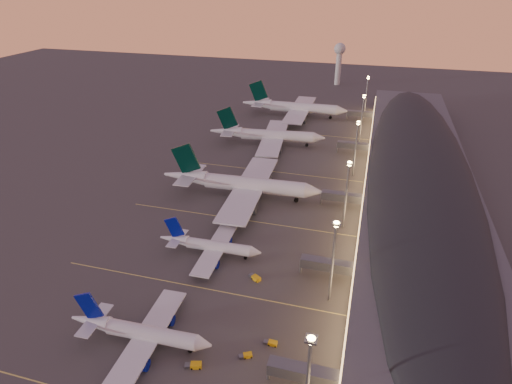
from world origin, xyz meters
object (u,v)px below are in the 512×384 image
at_px(airliner_wide_near, 241,184).
at_px(baggage_tug_c, 255,278).
at_px(baggage_tug_a, 194,365).
at_px(baggage_tug_d, 271,343).
at_px(airliner_wide_far, 294,107).
at_px(radar_tower, 339,57).
at_px(baggage_tug_b, 246,356).
at_px(airliner_narrow_south, 140,332).
at_px(airliner_wide_mid, 267,135).
at_px(airliner_narrow_north, 210,246).

bearing_deg(airliner_wide_near, baggage_tug_c, -70.46).
bearing_deg(baggage_tug_c, airliner_wide_near, 145.19).
height_order(baggage_tug_a, baggage_tug_d, baggage_tug_a).
bearing_deg(airliner_wide_near, airliner_wide_far, 87.78).
relative_size(radar_tower, baggage_tug_d, 9.51).
distance_m(baggage_tug_b, baggage_tug_c, 29.26).
distance_m(airliner_narrow_south, baggage_tug_a, 16.17).
height_order(radar_tower, baggage_tug_b, radar_tower).
height_order(airliner_narrow_south, radar_tower, radar_tower).
height_order(airliner_narrow_south, baggage_tug_c, airliner_narrow_south).
bearing_deg(airliner_wide_mid, airliner_wide_far, 79.41).
relative_size(airliner_wide_mid, airliner_wide_far, 0.91).
bearing_deg(airliner_wide_far, baggage_tug_d, -81.25).
bearing_deg(airliner_wide_near, airliner_narrow_north, -88.90).
xyz_separation_m(airliner_narrow_north, airliner_wide_far, (-3.11, 154.92, 2.35)).
bearing_deg(baggage_tug_c, baggage_tug_b, -45.23).
xyz_separation_m(baggage_tug_c, baggage_tug_d, (10.71, -23.25, -0.08)).
distance_m(airliner_wide_near, airliner_wide_far, 113.44).
relative_size(airliner_wide_mid, baggage_tug_d, 17.94).
xyz_separation_m(baggage_tug_b, baggage_tug_c, (-5.89, 28.66, 0.11)).
height_order(airliner_wide_far, baggage_tug_b, airliner_wide_far).
bearing_deg(airliner_narrow_south, airliner_wide_far, 88.05).
relative_size(airliner_wide_near, baggage_tug_b, 19.42).
bearing_deg(airliner_narrow_south, radar_tower, 84.61).
height_order(radar_tower, baggage_tug_d, radar_tower).
xyz_separation_m(airliner_wide_near, baggage_tug_a, (15.24, -84.75, -4.92)).
bearing_deg(airliner_wide_mid, baggage_tug_c, -83.71).
bearing_deg(radar_tower, airliner_narrow_north, -93.25).
distance_m(airliner_wide_far, radar_tower, 96.42).
height_order(airliner_narrow_south, baggage_tug_a, airliner_narrow_south).
bearing_deg(baggage_tug_c, airliner_narrow_south, -90.00).
height_order(airliner_wide_far, baggage_tug_c, airliner_wide_far).
bearing_deg(baggage_tug_c, airliner_wide_mid, 135.80).
height_order(airliner_narrow_north, airliner_wide_far, airliner_wide_far).
xyz_separation_m(airliner_narrow_south, airliner_narrow_north, (2.89, 39.87, -0.27)).
bearing_deg(radar_tower, airliner_narrow_south, -93.37).
bearing_deg(baggage_tug_b, airliner_wide_near, 81.59).
xyz_separation_m(airliner_narrow_north, baggage_tug_a, (12.64, -43.27, -2.66)).
relative_size(airliner_narrow_north, radar_tower, 1.06).
xyz_separation_m(radar_tower, baggage_tug_a, (-1.45, -291.64, -21.34)).
distance_m(airliner_narrow_south, airliner_wide_mid, 141.59).
distance_m(airliner_wide_mid, airliner_wide_far, 53.43).
bearing_deg(airliner_wide_mid, baggage_tug_d, -81.48).
relative_size(airliner_wide_near, airliner_wide_far, 0.99).
relative_size(airliner_narrow_north, airliner_wide_mid, 0.56).
xyz_separation_m(airliner_wide_far, baggage_tug_a, (15.75, -198.19, -5.01)).
xyz_separation_m(airliner_narrow_north, baggage_tug_d, (28.33, -31.74, -2.72)).
relative_size(airliner_wide_near, baggage_tug_c, 15.77).
bearing_deg(airliner_wide_near, radar_tower, 82.91).
relative_size(airliner_narrow_south, baggage_tug_b, 10.98).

